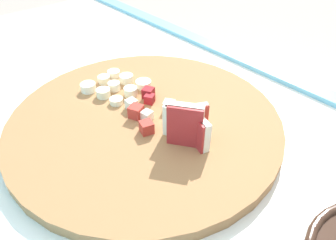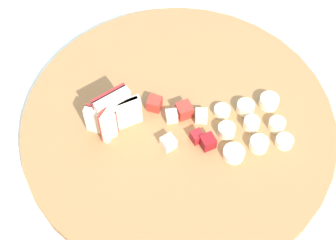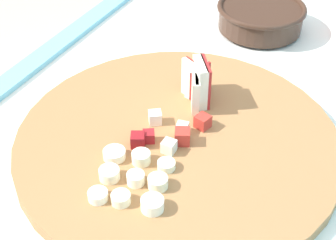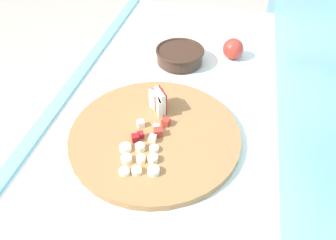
# 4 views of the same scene
# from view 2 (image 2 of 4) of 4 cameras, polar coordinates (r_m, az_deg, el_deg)

# --- Properties ---
(tile_backsplash) EXTENTS (2.40, 0.04, 1.40)m
(tile_backsplash) POSITION_cam_2_polar(r_m,az_deg,el_deg) (1.14, -2.09, 7.34)
(tile_backsplash) COLOR #4C8EB2
(tile_backsplash) RESTS_ON ground
(cutting_board) EXTENTS (0.45, 0.45, 0.02)m
(cutting_board) POSITION_cam_2_polar(r_m,az_deg,el_deg) (0.74, 1.15, -0.49)
(cutting_board) COLOR olive
(cutting_board) RESTS_ON tiled_countertop
(apple_wedge_fan) EXTENTS (0.08, 0.06, 0.07)m
(apple_wedge_fan) POSITION_cam_2_polar(r_m,az_deg,el_deg) (0.70, -6.04, 0.65)
(apple_wedge_fan) COLOR #A32323
(apple_wedge_fan) RESTS_ON cutting_board
(apple_dice_pile) EXTENTS (0.10, 0.09, 0.02)m
(apple_dice_pile) POSITION_cam_2_polar(r_m,az_deg,el_deg) (0.72, 1.65, -0.24)
(apple_dice_pile) COLOR maroon
(apple_dice_pile) RESTS_ON cutting_board
(banana_slice_rows) EXTENTS (0.11, 0.11, 0.02)m
(banana_slice_rows) POSITION_cam_2_polar(r_m,az_deg,el_deg) (0.72, 9.36, -0.70)
(banana_slice_rows) COLOR white
(banana_slice_rows) RESTS_ON cutting_board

